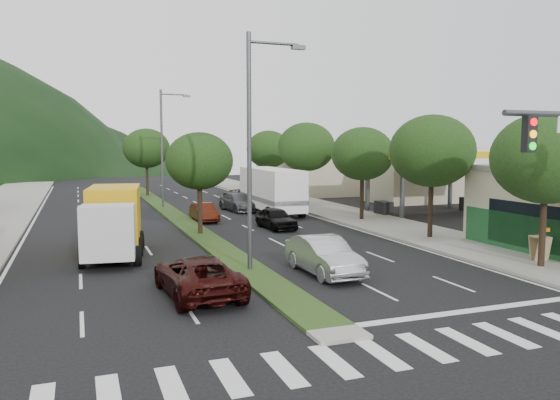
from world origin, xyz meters
name	(u,v)px	position (x,y,z in m)	size (l,w,h in m)	color
ground	(332,331)	(0.00, 0.00, 0.00)	(160.00, 160.00, 0.00)	black
sidewalk_right	(336,212)	(12.50, 25.00, 0.07)	(5.00, 90.00, 0.15)	gray
median	(173,214)	(0.00, 28.00, 0.06)	(1.60, 56.00, 0.12)	#213814
crosswalk	(366,356)	(0.00, -2.00, 0.01)	(19.00, 2.20, 0.01)	silver
gas_canopy	(429,154)	(19.00, 22.00, 4.65)	(12.20, 8.20, 5.25)	silver
bldg_right_far	(318,169)	(19.50, 44.00, 2.60)	(10.00, 16.00, 5.20)	beige
tree_r_a	(546,158)	(12.00, 4.00, 4.82)	(4.60, 4.60, 6.63)	black
tree_r_b	(432,151)	(12.00, 12.00, 5.04)	(4.80, 4.80, 6.94)	black
tree_r_c	(362,154)	(12.00, 20.00, 4.75)	(4.40, 4.40, 6.48)	black
tree_r_d	(306,147)	(12.00, 30.00, 5.18)	(5.00, 5.00, 7.17)	black
tree_r_e	(269,149)	(12.00, 40.00, 4.89)	(4.60, 4.60, 6.71)	black
tree_med_near	(199,161)	(0.00, 18.00, 4.43)	(4.00, 4.00, 6.02)	black
tree_med_far	(146,148)	(0.00, 44.00, 5.01)	(4.80, 4.80, 6.94)	black
streetlight_near	(254,140)	(0.21, 8.00, 5.58)	(2.60, 0.25, 10.00)	#47494C
streetlight_mid	(164,142)	(0.21, 33.00, 5.58)	(2.60, 0.25, 10.00)	#47494C
sedan_silver	(324,256)	(2.76, 6.48, 0.78)	(1.65, 4.73, 1.56)	#B6B9BE
suv_maroon	(198,275)	(-2.85, 5.13, 0.72)	(2.40, 5.21, 1.45)	black
car_queue_a	(276,218)	(5.10, 18.76, 0.69)	(1.62, 4.03, 1.37)	black
car_queue_b	(239,202)	(5.49, 28.76, 0.72)	(2.01, 4.94, 1.43)	#444448
car_queue_c	(204,212)	(1.50, 23.76, 0.64)	(1.35, 3.87, 1.28)	#44160B
car_queue_d	(242,197)	(7.21, 33.76, 0.66)	(2.20, 4.77, 1.33)	black
box_truck	(114,224)	(-5.21, 13.46, 1.57)	(3.34, 7.00, 3.32)	silver
motorhome	(271,189)	(7.48, 26.45, 1.87)	(3.01, 9.21, 3.52)	white
a_frame_sign	(540,246)	(12.77, 4.84, 0.83)	(0.79, 0.87, 1.54)	tan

